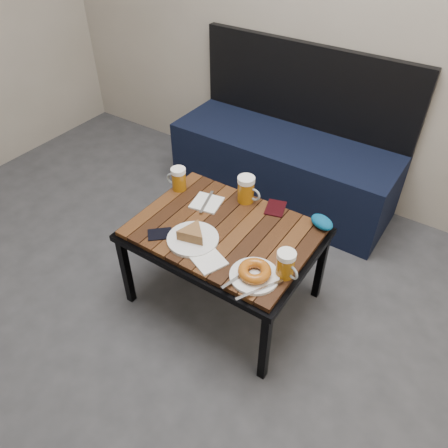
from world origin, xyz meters
The scene contains 13 objects.
ground centered at (0.00, 0.00, 0.00)m, with size 4.00×4.00×0.00m, color #2D2D30.
bench centered at (-0.09, 1.76, 0.27)m, with size 1.40×0.50×0.95m.
cafe_table centered at (0.08, 0.82, 0.43)m, with size 0.84×0.62×0.47m.
beer_mug_left centered at (-0.28, 0.95, 0.53)m, with size 0.11×0.08×0.12m.
beer_mug_centre centered at (0.05, 1.05, 0.54)m, with size 0.12×0.08×0.14m.
beer_mug_right centered at (0.44, 0.71, 0.53)m, with size 0.12×0.09×0.12m.
plate_pie centered at (0.01, 0.68, 0.50)m, with size 0.23×0.23×0.06m.
plate_bagel centered at (0.35, 0.64, 0.49)m, with size 0.22×0.25×0.06m.
napkin_left centered at (-0.09, 0.93, 0.48)m, with size 0.16×0.18×0.01m.
napkin_right centered at (0.14, 0.61, 0.48)m, with size 0.18×0.17×0.01m.
passport_navy centered at (-0.14, 0.62, 0.47)m, with size 0.08×0.11×0.01m, color black.
passport_burgundy centered at (0.20, 1.08, 0.47)m, with size 0.09×0.12×0.01m, color black.
knit_pouch centered at (0.44, 1.08, 0.50)m, with size 0.12×0.08×0.05m, color navy.
Camera 1 is at (0.91, -0.42, 1.77)m, focal length 35.00 mm.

